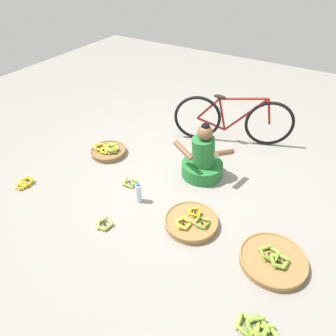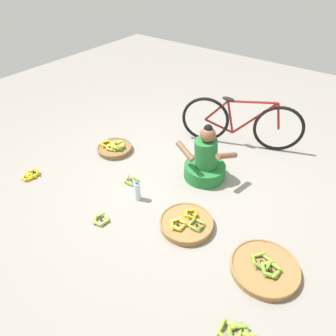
% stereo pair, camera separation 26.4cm
% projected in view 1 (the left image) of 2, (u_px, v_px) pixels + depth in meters
% --- Properties ---
extents(ground_plane, '(10.00, 10.00, 0.00)m').
position_uv_depth(ground_plane, '(176.00, 182.00, 3.92)').
color(ground_plane, gray).
extents(vendor_woman_front, '(0.68, 0.54, 0.76)m').
position_uv_depth(vendor_woman_front, '(203.00, 160.00, 3.89)').
color(vendor_woman_front, '#237233').
rests_on(vendor_woman_front, ground).
extents(bicycle_leaning, '(1.60, 0.66, 0.73)m').
position_uv_depth(bicycle_leaning, '(233.00, 120.00, 4.46)').
color(bicycle_leaning, black).
rests_on(bicycle_leaning, ground).
extents(banana_basket_back_center, '(0.64, 0.64, 0.15)m').
position_uv_depth(banana_basket_back_center, '(273.00, 260.00, 2.94)').
color(banana_basket_back_center, olive).
rests_on(banana_basket_back_center, ground).
extents(banana_basket_near_bicycle, '(0.49, 0.49, 0.15)m').
position_uv_depth(banana_basket_near_bicycle, '(108.00, 151.00, 4.38)').
color(banana_basket_near_bicycle, brown).
rests_on(banana_basket_near_bicycle, ground).
extents(banana_basket_back_left, '(0.57, 0.57, 0.15)m').
position_uv_depth(banana_basket_back_left, '(191.00, 222.00, 3.32)').
color(banana_basket_back_left, olive).
rests_on(banana_basket_back_left, ground).
extents(loose_bananas_front_center, '(0.18, 0.18, 0.08)m').
position_uv_depth(loose_bananas_front_center, '(130.00, 183.00, 3.86)').
color(loose_bananas_front_center, '#8CAD38').
rests_on(loose_bananas_front_center, ground).
extents(loose_bananas_mid_left, '(0.21, 0.21, 0.07)m').
position_uv_depth(loose_bananas_mid_left, '(104.00, 224.00, 3.32)').
color(loose_bananas_mid_left, '#9EB747').
rests_on(loose_bananas_mid_left, ground).
extents(loose_bananas_back_right, '(0.21, 0.26, 0.09)m').
position_uv_depth(loose_bananas_back_right, '(24.00, 183.00, 3.85)').
color(loose_bananas_back_right, yellow).
rests_on(loose_bananas_back_right, ground).
extents(loose_bananas_mid_right, '(0.36, 0.26, 0.10)m').
position_uv_depth(loose_bananas_mid_right, '(258.00, 329.00, 2.44)').
color(loose_bananas_mid_right, olive).
rests_on(loose_bananas_mid_right, ground).
extents(water_bottle, '(0.07, 0.07, 0.26)m').
position_uv_depth(water_bottle, '(139.00, 193.00, 3.57)').
color(water_bottle, silver).
rests_on(water_bottle, ground).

